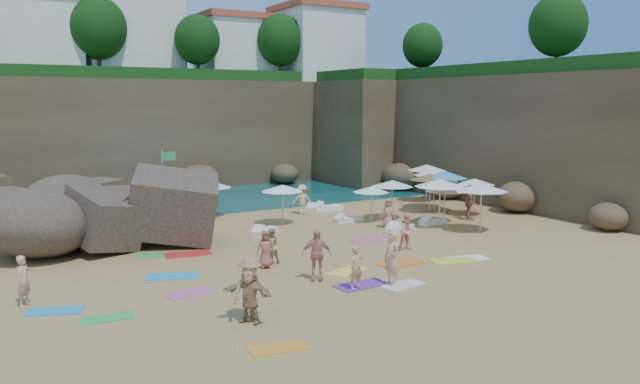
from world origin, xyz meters
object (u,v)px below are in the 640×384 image
parasol_1 (283,188)px  person_stand_5 (137,218)px  parasol_2 (392,184)px  person_stand_0 (24,281)px  person_stand_4 (388,213)px  person_stand_1 (271,246)px  rock_outcrop (83,244)px  parasol_0 (213,185)px  flag_pole (165,177)px  person_stand_3 (469,202)px  person_stand_6 (392,259)px  lounger_0 (265,232)px  person_stand_2 (302,199)px

parasol_1 → person_stand_5: size_ratio=1.24×
parasol_2 → person_stand_0: 19.77m
parasol_1 → parasol_2: parasol_2 is taller
parasol_2 → person_stand_4: 2.66m
parasol_2 → person_stand_1: parasol_2 is taller
parasol_1 → person_stand_4: 5.63m
rock_outcrop → parasol_0: 8.42m
flag_pole → person_stand_3: flag_pole is taller
person_stand_4 → person_stand_6: 10.11m
parasol_0 → person_stand_0: size_ratio=1.29×
parasol_0 → parasol_2: bearing=-34.6°
flag_pole → parasol_1: 6.14m
parasol_0 → person_stand_5: (-5.01, -3.08, -0.92)m
rock_outcrop → lounger_0: size_ratio=5.08×
lounger_0 → person_stand_3: bearing=-42.4°
rock_outcrop → person_stand_0: 8.81m
parasol_1 → rock_outcrop: bearing=176.3°
person_stand_2 → person_stand_4: size_ratio=1.13×
rock_outcrop → person_stand_6: (8.21, -12.29, 0.97)m
parasol_0 → parasol_2: 9.94m
parasol_0 → person_stand_0: parasol_0 is taller
lounger_0 → person_stand_0: bearing=176.7°
flag_pole → parasol_0: (2.90, 0.78, -0.68)m
lounger_0 → person_stand_3: size_ratio=0.87×
person_stand_2 → person_stand_3: person_stand_3 is taller
person_stand_2 → parasol_0: bearing=4.2°
rock_outcrop → person_stand_6: size_ratio=4.42×
person_stand_5 → person_stand_6: size_ratio=0.93×
flag_pole → person_stand_5: bearing=-132.5°
rock_outcrop → person_stand_4: bearing=-16.2°
flag_pole → person_stand_2: flag_pole is taller
person_stand_0 → person_stand_6: person_stand_6 is taller
person_stand_2 → person_stand_5: person_stand_5 is taller
parasol_1 → person_stand_2: 3.40m
rock_outcrop → person_stand_5: 2.69m
person_stand_0 → person_stand_6: size_ratio=0.84×
person_stand_4 → person_stand_0: bearing=-140.8°
lounger_0 → person_stand_4: (6.10, -1.81, 0.63)m
rock_outcrop → person_stand_4: 14.74m
flag_pole → parasol_2: (11.07, -4.86, -0.51)m
parasol_2 → parasol_1: bearing=163.7°
flag_pole → lounger_0: flag_pole is taller
flag_pole → parasol_0: 3.08m
flag_pole → person_stand_5: flag_pole is taller
parasol_1 → person_stand_6: bearing=-98.1°
parasol_0 → parasol_1: size_ratio=0.94×
person_stand_0 → person_stand_4: (17.28, 4.09, -0.05)m
person_stand_0 → person_stand_1: size_ratio=1.13×
person_stand_3 → rock_outcrop: bearing=107.9°
person_stand_1 → person_stand_6: person_stand_6 is taller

